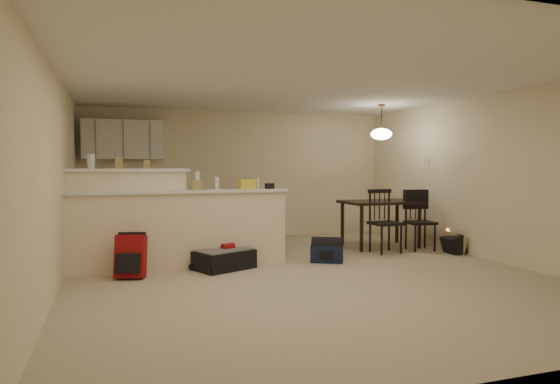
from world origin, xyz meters
name	(u,v)px	position (x,y,z in m)	size (l,w,h in m)	color
room	(304,179)	(0.00, 0.00, 1.25)	(7.00, 7.02, 2.50)	#BBAC90
breakfast_bar	(161,225)	(-1.76, 0.98, 0.61)	(3.08, 0.58, 1.39)	#F8E8C8
upper_cabinets	(123,140)	(-2.20, 3.32, 1.90)	(1.40, 0.34, 0.70)	white
kitchen_counter	(136,220)	(-2.00, 3.19, 0.45)	(1.80, 0.60, 0.90)	white
thermostat	(427,162)	(2.98, 1.55, 1.50)	(0.02, 0.12, 0.12)	beige
jar	(91,161)	(-2.66, 1.12, 1.49)	(0.10, 0.10, 0.20)	silver
cereal_box	(119,163)	(-2.30, 1.12, 1.47)	(0.10, 0.07, 0.16)	tan
small_box	(147,164)	(-1.94, 1.12, 1.45)	(0.08, 0.06, 0.12)	tan
bottle_a	(197,181)	(-1.26, 0.90, 1.22)	(0.07, 0.07, 0.26)	silver
bottle_b	(217,183)	(-0.98, 0.90, 1.18)	(0.06, 0.06, 0.18)	silver
bag_lump	(247,184)	(-0.54, 0.90, 1.16)	(0.22, 0.18, 0.14)	tan
pouch	(270,186)	(-0.20, 0.90, 1.13)	(0.12, 0.10, 0.08)	tan
extra_item_x	(197,185)	(-1.27, 0.90, 1.16)	(0.14, 0.10, 0.14)	tan
extra_item_y	(258,183)	(-0.38, 0.90, 1.17)	(0.05, 0.05, 0.16)	silver
dining_table	(380,206)	(2.06, 1.58, 0.72)	(1.32, 0.90, 0.82)	black
pendant_lamp	(381,134)	(2.06, 1.58, 1.99)	(0.36, 0.36, 0.62)	brown
dining_chair_near	(386,221)	(1.83, 1.03, 0.52)	(0.45, 0.43, 1.04)	black
dining_chair_far	(420,221)	(2.53, 1.07, 0.50)	(0.44, 0.42, 1.00)	black
suitcase	(224,260)	(-0.95, 0.61, 0.13)	(0.77, 0.50, 0.26)	black
red_backpack	(131,257)	(-2.19, 0.46, 0.27)	(0.36, 0.23, 0.54)	maroon
navy_duffel	(327,254)	(0.61, 0.61, 0.13)	(0.47, 0.26, 0.26)	#121E3A
black_daypack	(454,245)	(2.85, 0.61, 0.15)	(0.33, 0.23, 0.29)	black
cardboard_sheet	(454,244)	(2.85, 0.61, 0.16)	(0.43, 0.02, 0.33)	tan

